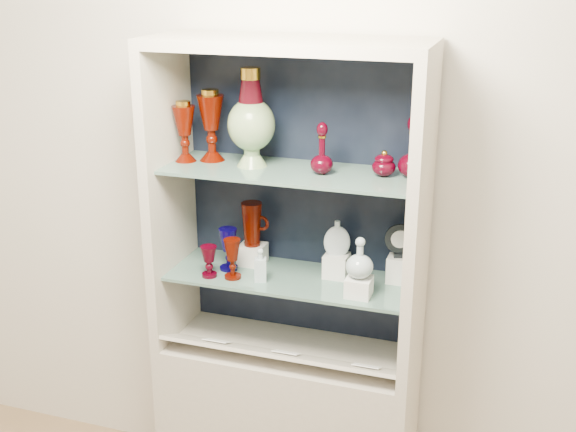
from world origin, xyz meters
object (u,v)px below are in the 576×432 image
(ruby_goblet_small, at_px, (209,262))
(flat_flask, at_px, (337,237))
(pedestal_lamp_left, at_px, (184,131))
(ruby_decanter_a, at_px, (322,145))
(enamel_urn, at_px, (251,118))
(ruby_decanter_b, at_px, (413,145))
(clear_round_decanter, at_px, (360,259))
(pedestal_lamp_right, at_px, (211,125))
(cobalt_goblet, at_px, (228,249))
(ruby_pitcher, at_px, (252,224))
(ruby_goblet_tall, at_px, (232,259))
(cameo_medallion, at_px, (400,240))
(lidded_bowl, at_px, (384,163))
(clear_square_bottle, at_px, (260,265))

(ruby_goblet_small, relative_size, flat_flask, 0.88)
(pedestal_lamp_left, distance_m, ruby_decanter_a, 0.54)
(enamel_urn, distance_m, flat_flask, 0.55)
(ruby_decanter_b, bearing_deg, clear_round_decanter, -137.78)
(pedestal_lamp_right, bearing_deg, enamel_urn, -9.24)
(cobalt_goblet, height_order, ruby_pitcher, ruby_pitcher)
(ruby_decanter_b, relative_size, ruby_goblet_small, 1.91)
(ruby_decanter_b, xyz_separation_m, clear_round_decanter, (-0.15, -0.13, -0.39))
(cobalt_goblet, xyz_separation_m, ruby_goblet_tall, (0.05, -0.07, -0.01))
(flat_flask, relative_size, cameo_medallion, 1.05)
(ruby_decanter_a, distance_m, ruby_decanter_b, 0.32)
(lidded_bowl, xyz_separation_m, cobalt_goblet, (-0.58, -0.04, -0.38))
(ruby_pitcher, bearing_deg, flat_flask, -0.57)
(pedestal_lamp_left, xyz_separation_m, cameo_medallion, (0.82, 0.08, -0.37))
(enamel_urn, bearing_deg, ruby_decanter_a, -5.01)
(ruby_goblet_small, relative_size, clear_square_bottle, 0.94)
(pedestal_lamp_left, bearing_deg, clear_round_decanter, -6.81)
(ruby_goblet_tall, xyz_separation_m, cameo_medallion, (0.60, 0.16, 0.09))
(pedestal_lamp_left, xyz_separation_m, clear_square_bottle, (0.32, -0.07, -0.47))
(clear_square_bottle, bearing_deg, ruby_goblet_tall, -174.83)
(ruby_decanter_b, bearing_deg, ruby_goblet_small, -168.68)
(pedestal_lamp_left, distance_m, cobalt_goblet, 0.48)
(ruby_decanter_a, bearing_deg, lidded_bowl, 11.20)
(clear_round_decanter, xyz_separation_m, cameo_medallion, (0.11, 0.17, 0.02))
(ruby_decanter_a, height_order, clear_square_bottle, ruby_decanter_a)
(clear_square_bottle, xyz_separation_m, clear_round_decanter, (0.38, -0.01, 0.08))
(clear_round_decanter, bearing_deg, cameo_medallion, 55.98)
(pedestal_lamp_left, xyz_separation_m, flat_flask, (0.58, 0.06, -0.37))
(pedestal_lamp_right, relative_size, ruby_pitcher, 1.55)
(ruby_goblet_small, bearing_deg, flat_flask, 18.36)
(flat_flask, xyz_separation_m, cameo_medallion, (0.23, 0.03, 0.01))
(pedestal_lamp_right, distance_m, clear_round_decanter, 0.75)
(clear_square_bottle, bearing_deg, cobalt_goblet, 158.19)
(enamel_urn, height_order, cobalt_goblet, enamel_urn)
(flat_flask, bearing_deg, clear_round_decanter, -64.96)
(ruby_pitcher, bearing_deg, ruby_decanter_a, -12.83)
(enamel_urn, bearing_deg, pedestal_lamp_left, -176.66)
(ruby_decanter_a, distance_m, ruby_pitcher, 0.47)
(ruby_decanter_a, height_order, ruby_goblet_tall, ruby_decanter_a)
(enamel_urn, relative_size, ruby_pitcher, 2.07)
(ruby_decanter_a, distance_m, ruby_goblet_small, 0.63)
(ruby_goblet_tall, relative_size, flat_flask, 1.12)
(ruby_goblet_tall, height_order, cameo_medallion, cameo_medallion)
(ruby_decanter_a, height_order, cameo_medallion, ruby_decanter_a)
(pedestal_lamp_left, relative_size, cameo_medallion, 1.72)
(pedestal_lamp_left, height_order, ruby_decanter_b, ruby_decanter_b)
(ruby_pitcher, height_order, clear_round_decanter, ruby_pitcher)
(ruby_decanter_a, distance_m, ruby_goblet_tall, 0.56)
(lidded_bowl, distance_m, cameo_medallion, 0.31)
(ruby_pitcher, height_order, cameo_medallion, ruby_pitcher)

